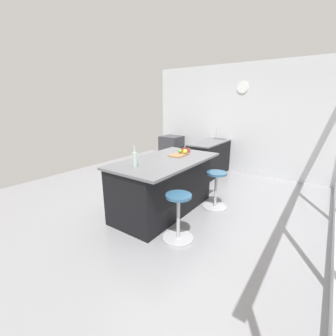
{
  "coord_description": "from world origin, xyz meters",
  "views": [
    {
      "loc": [
        3.35,
        2.14,
        1.9
      ],
      "look_at": [
        0.28,
        -0.04,
        0.81
      ],
      "focal_mm": 24.55,
      "sensor_mm": 36.0,
      "label": 1
    }
  ],
  "objects_px": {
    "oven_range": "(172,150)",
    "cutting_board": "(179,155)",
    "kitchen_island": "(164,185)",
    "apple_yellow": "(185,152)",
    "water_bottle": "(135,159)",
    "fruit_bowl": "(185,150)",
    "stool_middle": "(178,219)",
    "apple_green": "(180,151)",
    "stool_by_window": "(216,191)"
  },
  "relations": [
    {
      "from": "kitchen_island",
      "to": "apple_green",
      "type": "bearing_deg",
      "value": 176.54
    },
    {
      "from": "fruit_bowl",
      "to": "stool_middle",
      "type": "bearing_deg",
      "value": 28.22
    },
    {
      "from": "kitchen_island",
      "to": "stool_by_window",
      "type": "bearing_deg",
      "value": 131.05
    },
    {
      "from": "apple_yellow",
      "to": "water_bottle",
      "type": "xyz_separation_m",
      "value": [
        1.12,
        -0.2,
        0.06
      ]
    },
    {
      "from": "apple_yellow",
      "to": "fruit_bowl",
      "type": "bearing_deg",
      "value": -148.68
    },
    {
      "from": "oven_range",
      "to": "cutting_board",
      "type": "distance_m",
      "value": 3.09
    },
    {
      "from": "kitchen_island",
      "to": "stool_middle",
      "type": "height_order",
      "value": "kitchen_island"
    },
    {
      "from": "oven_range",
      "to": "water_bottle",
      "type": "bearing_deg",
      "value": 26.31
    },
    {
      "from": "stool_by_window",
      "to": "apple_green",
      "type": "height_order",
      "value": "apple_green"
    },
    {
      "from": "oven_range",
      "to": "water_bottle",
      "type": "distance_m",
      "value": 3.9
    },
    {
      "from": "water_bottle",
      "to": "kitchen_island",
      "type": "bearing_deg",
      "value": 174.47
    },
    {
      "from": "stool_by_window",
      "to": "apple_green",
      "type": "bearing_deg",
      "value": -78.72
    },
    {
      "from": "stool_middle",
      "to": "cutting_board",
      "type": "bearing_deg",
      "value": -146.89
    },
    {
      "from": "water_bottle",
      "to": "apple_yellow",
      "type": "bearing_deg",
      "value": 170.11
    },
    {
      "from": "stool_middle",
      "to": "water_bottle",
      "type": "distance_m",
      "value": 1.08
    },
    {
      "from": "stool_by_window",
      "to": "stool_middle",
      "type": "distance_m",
      "value": 1.25
    },
    {
      "from": "apple_green",
      "to": "water_bottle",
      "type": "distance_m",
      "value": 1.13
    },
    {
      "from": "stool_middle",
      "to": "fruit_bowl",
      "type": "relative_size",
      "value": 3.62
    },
    {
      "from": "stool_middle",
      "to": "fruit_bowl",
      "type": "height_order",
      "value": "fruit_bowl"
    },
    {
      "from": "cutting_board",
      "to": "fruit_bowl",
      "type": "bearing_deg",
      "value": -169.79
    },
    {
      "from": "kitchen_island",
      "to": "apple_yellow",
      "type": "relative_size",
      "value": 22.95
    },
    {
      "from": "cutting_board",
      "to": "apple_yellow",
      "type": "distance_m",
      "value": 0.14
    },
    {
      "from": "kitchen_island",
      "to": "stool_middle",
      "type": "relative_size",
      "value": 2.88
    },
    {
      "from": "apple_green",
      "to": "fruit_bowl",
      "type": "relative_size",
      "value": 0.39
    },
    {
      "from": "kitchen_island",
      "to": "stool_by_window",
      "type": "relative_size",
      "value": 2.88
    },
    {
      "from": "water_bottle",
      "to": "fruit_bowl",
      "type": "xyz_separation_m",
      "value": [
        -1.34,
        0.07,
        -0.08
      ]
    },
    {
      "from": "kitchen_island",
      "to": "cutting_board",
      "type": "relative_size",
      "value": 5.53
    },
    {
      "from": "stool_by_window",
      "to": "apple_yellow",
      "type": "bearing_deg",
      "value": -76.98
    },
    {
      "from": "water_bottle",
      "to": "fruit_bowl",
      "type": "relative_size",
      "value": 1.64
    },
    {
      "from": "cutting_board",
      "to": "stool_by_window",
      "type": "bearing_deg",
      "value": 110.71
    },
    {
      "from": "stool_middle",
      "to": "oven_range",
      "type": "bearing_deg",
      "value": -144.16
    },
    {
      "from": "oven_range",
      "to": "apple_yellow",
      "type": "bearing_deg",
      "value": 39.3
    },
    {
      "from": "water_bottle",
      "to": "fruit_bowl",
      "type": "bearing_deg",
      "value": 177.16
    },
    {
      "from": "oven_range",
      "to": "cutting_board",
      "type": "bearing_deg",
      "value": 36.92
    },
    {
      "from": "apple_yellow",
      "to": "apple_green",
      "type": "bearing_deg",
      "value": -88.67
    },
    {
      "from": "stool_middle",
      "to": "water_bottle",
      "type": "relative_size",
      "value": 2.21
    },
    {
      "from": "kitchen_island",
      "to": "stool_middle",
      "type": "distance_m",
      "value": 0.97
    },
    {
      "from": "apple_yellow",
      "to": "stool_by_window",
      "type": "bearing_deg",
      "value": 103.02
    },
    {
      "from": "stool_middle",
      "to": "cutting_board",
      "type": "xyz_separation_m",
      "value": [
        -1.01,
        -0.66,
        0.64
      ]
    },
    {
      "from": "kitchen_island",
      "to": "apple_yellow",
      "type": "height_order",
      "value": "apple_yellow"
    },
    {
      "from": "water_bottle",
      "to": "oven_range",
      "type": "bearing_deg",
      "value": -153.69
    },
    {
      "from": "stool_middle",
      "to": "water_bottle",
      "type": "bearing_deg",
      "value": -89.56
    },
    {
      "from": "cutting_board",
      "to": "water_bottle",
      "type": "distance_m",
      "value": 1.03
    },
    {
      "from": "stool_by_window",
      "to": "fruit_bowl",
      "type": "relative_size",
      "value": 3.62
    },
    {
      "from": "oven_range",
      "to": "kitchen_island",
      "type": "relative_size",
      "value": 0.43
    },
    {
      "from": "stool_by_window",
      "to": "oven_range",
      "type": "bearing_deg",
      "value": -131.34
    },
    {
      "from": "oven_range",
      "to": "fruit_bowl",
      "type": "xyz_separation_m",
      "value": [
        2.11,
        1.77,
        0.56
      ]
    },
    {
      "from": "kitchen_island",
      "to": "apple_green",
      "type": "height_order",
      "value": "apple_green"
    },
    {
      "from": "kitchen_island",
      "to": "stool_middle",
      "type": "bearing_deg",
      "value": 48.95
    },
    {
      "from": "cutting_board",
      "to": "apple_green",
      "type": "bearing_deg",
      "value": -162.74
    }
  ]
}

